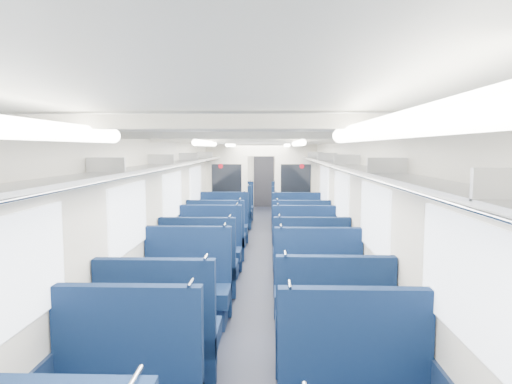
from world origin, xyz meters
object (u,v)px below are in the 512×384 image
seat_22 (235,209)px  seat_10 (187,293)px  bulkhead (261,186)px  seat_15 (305,254)px  seat_9 (332,335)px  seat_18 (223,229)px  seat_11 (319,295)px  end_door (264,180)px  seat_23 (290,210)px  seat_8 (160,339)px  seat_13 (310,270)px  seat_19 (297,230)px  seat_16 (217,241)px  seat_20 (231,215)px  seat_12 (200,270)px  seat_17 (301,241)px  seat_14 (210,253)px  seat_21 (292,216)px

seat_22 → seat_10: bearing=-90.0°
bulkhead → seat_15: size_ratio=2.26×
seat_9 → seat_18: (-1.66, 5.75, 0.00)m
seat_11 → end_door: bearing=94.2°
seat_9 → seat_23: same height
seat_8 → seat_13: bearing=56.4°
seat_18 → seat_19: 1.66m
seat_16 → seat_13: bearing=-51.5°
seat_11 → seat_20: 6.88m
seat_13 → seat_19: size_ratio=1.00×
seat_11 → bulkhead: bearing=98.0°
end_door → seat_12: bearing=-94.6°
seat_10 → seat_16: (0.00, 3.20, 0.00)m
seat_20 → seat_18: bearing=-90.0°
bulkhead → seat_12: 4.97m
seat_15 → seat_17: same height
seat_9 → seat_12: (-1.66, 2.26, 0.00)m
end_door → seat_19: end_door is taller
seat_9 → seat_16: (-1.66, 4.43, 0.00)m
seat_8 → seat_17: bearing=70.3°
end_door → seat_14: bearing=-95.2°
seat_14 → seat_22: same height
seat_13 → seat_21: 5.28m
end_door → seat_11: bearing=-85.8°
seat_11 → seat_22: 7.99m
seat_10 → seat_16: same height
seat_9 → seat_11: size_ratio=1.00×
seat_9 → seat_19: same height
seat_9 → seat_13: bearing=90.0°
seat_15 → seat_8: bearing=-115.1°
seat_11 → seat_19: size_ratio=1.00×
seat_9 → seat_20: bearing=101.9°
seat_19 → seat_17: bearing=-90.0°
seat_13 → seat_18: 3.79m
seat_15 → seat_13: bearing=-90.0°
bulkhead → seat_11: size_ratio=2.26×
seat_10 → seat_13: (1.66, 1.11, 0.00)m
seat_13 → seat_23: bearing=90.0°
seat_17 → seat_19: (0.00, 1.23, 0.00)m
seat_15 → seat_16: (-1.66, 1.05, 0.00)m
seat_12 → seat_13: 1.66m
seat_16 → seat_15: bearing=-32.2°
end_door → seat_17: bearing=-84.2°
end_door → seat_11: 11.43m
seat_13 → seat_19: 3.35m
seat_18 → seat_9: bearing=-73.9°
seat_23 → seat_8: bearing=-100.3°
bulkhead → end_door: bearing=90.0°
seat_10 → seat_12: (0.00, 1.03, 0.00)m
seat_11 → seat_21: 6.44m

